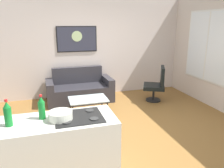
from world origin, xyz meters
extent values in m
cube|color=brown|center=(0.00, 0.00, -0.02)|extent=(6.40, 6.40, 0.04)
cube|color=beige|center=(0.00, 2.42, 1.40)|extent=(6.40, 0.05, 2.80)
cube|color=#2C2B31|center=(-0.53, 1.90, 0.22)|extent=(1.39, 0.85, 0.43)
cube|color=#2C2B31|center=(-0.54, 2.24, 0.66)|extent=(1.38, 0.19, 0.45)
cube|color=#2C2B31|center=(-1.31, 1.89, 0.30)|extent=(0.20, 0.83, 0.61)
cube|color=#2C2B31|center=(0.25, 1.92, 0.30)|extent=(0.20, 0.83, 0.61)
cube|color=silver|center=(-0.49, 0.92, 0.38)|extent=(0.86, 0.60, 0.02)
cylinder|color=#232326|center=(-0.88, 0.67, 0.19)|extent=(0.03, 0.03, 0.37)
cylinder|color=#232326|center=(-0.10, 0.67, 0.19)|extent=(0.03, 0.03, 0.37)
cylinder|color=#232326|center=(-0.88, 1.18, 0.19)|extent=(0.03, 0.03, 0.37)
cylinder|color=#232326|center=(-0.10, 1.18, 0.19)|extent=(0.03, 0.03, 0.37)
cylinder|color=black|center=(1.38, 1.35, 0.02)|extent=(0.40, 0.40, 0.04)
cylinder|color=black|center=(1.38, 1.35, 0.23)|extent=(0.06, 0.06, 0.37)
cube|color=black|center=(1.38, 1.35, 0.40)|extent=(0.74, 0.75, 0.10)
cube|color=black|center=(1.57, 1.25, 0.70)|extent=(0.33, 0.54, 0.50)
cube|color=silver|center=(-1.26, -1.17, 0.45)|extent=(1.46, 0.66, 0.90)
cube|color=black|center=(-0.99, -1.17, 0.91)|extent=(0.60, 0.52, 0.01)
cylinder|color=#2D2D2D|center=(-1.16, -1.31, 0.92)|extent=(0.11, 0.11, 0.01)
cylinder|color=#2D2D2D|center=(-0.82, -1.31, 0.92)|extent=(0.11, 0.11, 0.01)
cylinder|color=#2D2D2D|center=(-1.16, -1.03, 0.92)|extent=(0.11, 0.11, 0.01)
cylinder|color=#2D2D2D|center=(-0.82, -1.03, 0.92)|extent=(0.11, 0.11, 0.01)
cylinder|color=#15762A|center=(-1.82, -1.18, 1.01)|extent=(0.09, 0.09, 0.23)
cone|color=#15762A|center=(-1.82, -1.18, 1.17)|extent=(0.08, 0.08, 0.07)
cylinder|color=red|center=(-1.82, -1.18, 1.22)|extent=(0.03, 0.03, 0.03)
cylinder|color=#15762A|center=(-1.44, -1.08, 1.01)|extent=(0.08, 0.08, 0.22)
cone|color=#15762A|center=(-1.44, -1.08, 1.16)|extent=(0.08, 0.08, 0.07)
cylinder|color=red|center=(-1.44, -1.08, 1.21)|extent=(0.03, 0.03, 0.03)
cylinder|color=silver|center=(-1.22, -1.19, 0.91)|extent=(0.16, 0.16, 0.01)
cylinder|color=silver|center=(-1.22, -1.19, 0.96)|extent=(0.30, 0.30, 0.11)
cube|color=black|center=(-0.49, 2.39, 1.63)|extent=(1.10, 0.01, 0.70)
cube|color=#303241|center=(-0.49, 2.38, 1.63)|extent=(1.05, 0.02, 0.65)
cylinder|color=#B6CD90|center=(-0.49, 2.37, 1.71)|extent=(0.28, 0.01, 0.28)
cube|color=silver|center=(2.59, 0.90, 1.49)|extent=(0.02, 1.57, 1.77)
cube|color=white|center=(2.58, 0.90, 1.49)|extent=(0.01, 1.49, 1.69)
cube|color=silver|center=(2.58, 0.90, 1.49)|extent=(0.01, 0.04, 1.69)
camera|label=1|loc=(-1.33, -3.80, 2.08)|focal=35.41mm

